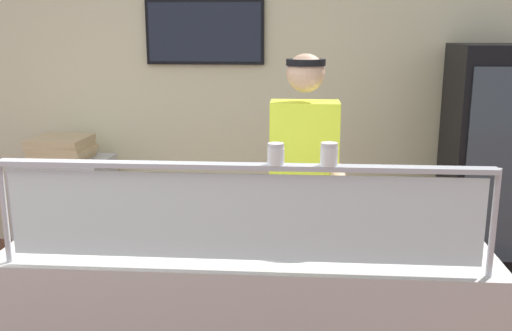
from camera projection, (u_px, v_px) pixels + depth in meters
shop_rear_unit at (272, 93)px, 4.89m from camera, size 6.54×0.13×2.70m
sneeze_guard at (241, 203)px, 2.28m from camera, size 1.96×0.06×0.43m
pizza_tray at (289, 240)px, 2.61m from camera, size 0.44×0.44×0.04m
pizza_server at (294, 237)px, 2.59m from camera, size 0.15×0.29×0.01m
parmesan_shaker at (276, 155)px, 2.22m from camera, size 0.07×0.07×0.08m
pepper_flake_shaker at (329, 156)px, 2.21m from camera, size 0.07×0.07×0.09m
worker_figure at (304, 188)px, 3.30m from camera, size 0.41×0.50×1.76m
drink_fridge at (493, 163)px, 4.44m from camera, size 0.68×0.65×1.78m
prep_shelf at (68, 211)px, 4.75m from camera, size 0.70×0.55×0.87m
pizza_box_stack at (61, 148)px, 4.63m from camera, size 0.46×0.44×0.18m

